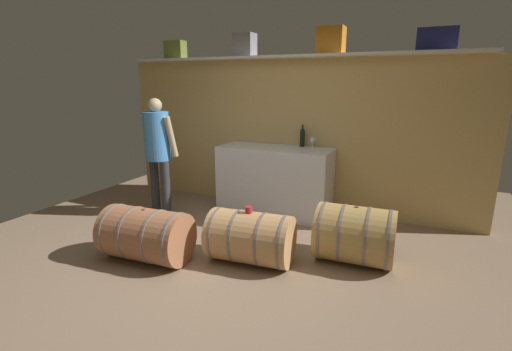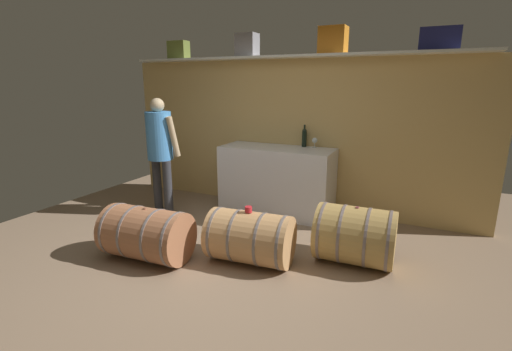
{
  "view_description": "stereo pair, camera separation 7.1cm",
  "coord_description": "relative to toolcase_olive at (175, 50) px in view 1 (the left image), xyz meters",
  "views": [
    {
      "loc": [
        1.73,
        -2.78,
        1.83
      ],
      "look_at": [
        0.24,
        0.54,
        0.9
      ],
      "focal_mm": 25.46,
      "sensor_mm": 36.0,
      "label": 1
    },
    {
      "loc": [
        1.8,
        -2.75,
        1.83
      ],
      "look_at": [
        0.24,
        0.54,
        0.9
      ],
      "focal_mm": 25.46,
      "sensor_mm": 36.0,
      "label": 2
    }
  ],
  "objects": [
    {
      "name": "wine_bottle_dark",
      "position": [
        2.07,
        0.02,
        -1.23
      ],
      "size": [
        0.07,
        0.07,
        0.31
      ],
      "color": "black",
      "rests_on": "work_cabinet"
    },
    {
      "name": "toolcase_navy",
      "position": [
        3.64,
        0.0,
        -0.01
      ],
      "size": [
        0.43,
        0.2,
        0.25
      ],
      "primitive_type": "cube",
      "rotation": [
        0.0,
        0.0,
        -0.01
      ],
      "color": "navy",
      "rests_on": "high_shelf_board"
    },
    {
      "name": "wine_glass",
      "position": [
        2.23,
        -0.0,
        -1.27
      ],
      "size": [
        0.07,
        0.07,
        0.14
      ],
      "color": "white",
      "rests_on": "work_cabinet"
    },
    {
      "name": "tasting_cup",
      "position": [
        2.06,
        -1.72,
        -1.74
      ],
      "size": [
        0.07,
        0.07,
        0.06
      ],
      "primitive_type": "cylinder",
      "color": "red",
      "rests_on": "wine_barrel_near"
    },
    {
      "name": "wine_barrel_near",
      "position": [
        2.08,
        -1.72,
        -2.05
      ],
      "size": [
        0.9,
        0.61,
        0.56
      ],
      "rotation": [
        0.0,
        0.0,
        0.08
      ],
      "color": "tan",
      "rests_on": "ground"
    },
    {
      "name": "back_wall_panel",
      "position": [
        1.83,
        0.15,
        -1.24
      ],
      "size": [
        5.34,
        0.1,
        2.16
      ],
      "primitive_type": "cube",
      "color": "tan",
      "rests_on": "ground"
    },
    {
      "name": "toolcase_grey",
      "position": [
        1.19,
        0.0,
        0.02
      ],
      "size": [
        0.29,
        0.24,
        0.32
      ],
      "primitive_type": "cube",
      "rotation": [
        0.0,
        0.0,
        -0.01
      ],
      "color": "gray",
      "rests_on": "high_shelf_board"
    },
    {
      "name": "winemaker_pouring",
      "position": [
        0.3,
        -0.93,
        -1.32
      ],
      "size": [
        0.52,
        0.45,
        1.63
      ],
      "rotation": [
        0.0,
        0.0,
        -0.37
      ],
      "color": "#323339",
      "rests_on": "ground"
    },
    {
      "name": "ground_plane",
      "position": [
        1.83,
        -1.53,
        -2.33
      ],
      "size": [
        6.54,
        7.69,
        0.02
      ],
      "primitive_type": "cube",
      "color": "#8B7159"
    },
    {
      "name": "toolcase_orange",
      "position": [
        2.42,
        0.0,
        0.03
      ],
      "size": [
        0.34,
        0.26,
        0.33
      ],
      "primitive_type": "cube",
      "rotation": [
        0.0,
        0.0,
        -0.02
      ],
      "color": "orange",
      "rests_on": "high_shelf_board"
    },
    {
      "name": "wine_barrel_flank",
      "position": [
        3.07,
        -1.27,
        -2.02
      ],
      "size": [
        0.8,
        0.63,
        0.62
      ],
      "rotation": [
        0.0,
        0.0,
        0.03
      ],
      "color": "tan",
      "rests_on": "ground"
    },
    {
      "name": "wine_barrel_far",
      "position": [
        1.06,
        -2.12,
        -2.04
      ],
      "size": [
        0.93,
        0.62,
        0.57
      ],
      "rotation": [
        0.0,
        0.0,
        0.06
      ],
      "color": "#A46744",
      "rests_on": "ground"
    },
    {
      "name": "toolcase_olive",
      "position": [
        0.0,
        0.0,
        0.0
      ],
      "size": [
        0.31,
        0.19,
        0.27
      ],
      "primitive_type": "cube",
      "rotation": [
        0.0,
        0.0,
        0.03
      ],
      "color": "olive",
      "rests_on": "high_shelf_board"
    },
    {
      "name": "work_cabinet",
      "position": [
        1.76,
        -0.22,
        -1.84
      ],
      "size": [
        1.59,
        0.61,
        0.96
      ],
      "primitive_type": "cube",
      "color": "white",
      "rests_on": "ground"
    },
    {
      "name": "high_shelf_board",
      "position": [
        1.83,
        0.0,
        -0.15
      ],
      "size": [
        4.91,
        0.4,
        0.03
      ],
      "primitive_type": "cube",
      "color": "silver",
      "rests_on": "back_wall_panel"
    }
  ]
}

